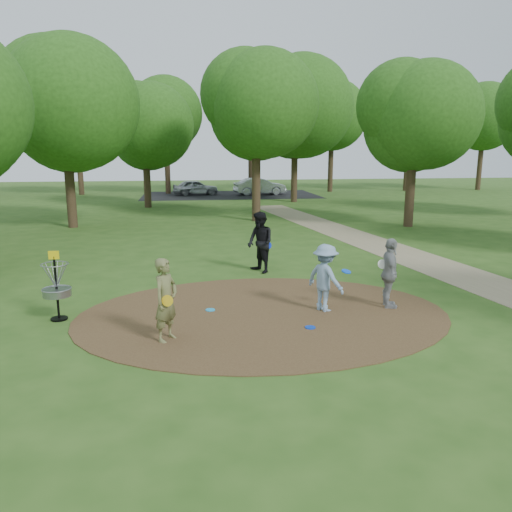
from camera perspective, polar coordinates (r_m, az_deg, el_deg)
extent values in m
plane|color=#2D5119|center=(11.36, 0.87, -6.70)|extent=(100.00, 100.00, 0.00)
cylinder|color=#47301C|center=(11.36, 0.87, -6.65)|extent=(8.40, 8.40, 0.02)
cube|color=#8C7A5B|center=(15.49, 24.10, -2.62)|extent=(7.55, 39.89, 0.01)
cube|color=black|center=(40.95, -3.01, 6.99)|extent=(14.00, 8.00, 0.01)
imported|color=olive|center=(9.78, -10.26, -4.97)|extent=(0.66, 0.72, 1.65)
cylinder|color=yellow|center=(9.58, -10.09, -5.06)|extent=(0.22, 0.10, 0.22)
imported|color=#7F9DBE|center=(11.51, 7.91, -2.50)|extent=(1.03, 1.17, 1.57)
cylinder|color=blue|center=(11.65, 10.28, -1.74)|extent=(0.30, 0.30, 0.08)
imported|color=black|center=(14.97, 0.48, 1.56)|extent=(1.01, 1.10, 1.84)
cylinder|color=#0D2AE8|center=(15.04, 1.38, 1.21)|extent=(0.22, 0.06, 0.22)
imported|color=gray|center=(12.03, 15.03, -1.94)|extent=(0.60, 1.04, 1.66)
cylinder|color=white|center=(11.90, 14.25, -0.90)|extent=(0.22, 0.07, 0.22)
cylinder|color=#1B9FDE|center=(11.63, -5.25, -6.14)|extent=(0.22, 0.22, 0.02)
cylinder|color=#0B35C0|center=(10.55, 6.21, -8.11)|extent=(0.22, 0.22, 0.02)
imported|color=#9FA3A7|center=(41.06, -6.93, 7.79)|extent=(3.81, 2.06, 1.23)
imported|color=#9CA0A3|center=(40.92, 0.42, 7.96)|extent=(4.31, 1.93, 1.37)
cylinder|color=black|center=(11.66, -21.82, -3.63)|extent=(0.05, 0.05, 1.35)
cylinder|color=black|center=(11.85, -21.57, -6.68)|extent=(0.36, 0.36, 0.04)
cylinder|color=gray|center=(11.68, -21.79, -3.89)|extent=(0.60, 0.60, 0.16)
torus|color=gray|center=(11.66, -21.83, -3.51)|extent=(0.63, 0.63, 0.03)
torus|color=gray|center=(11.53, -22.04, -0.87)|extent=(0.58, 0.58, 0.02)
cube|color=yellow|center=(11.49, -22.12, 0.10)|extent=(0.22, 0.02, 0.18)
cylinder|color=#332316|center=(25.25, -20.47, 7.36)|extent=(0.44, 0.44, 3.80)
sphere|color=#234B14|center=(25.25, -21.09, 15.45)|extent=(6.07, 6.07, 6.07)
cylinder|color=#332316|center=(25.93, 0.02, 8.65)|extent=(0.44, 0.44, 4.18)
sphere|color=#234B14|center=(25.96, 0.02, 16.51)|extent=(5.34, 5.34, 5.34)
cylinder|color=#332316|center=(25.09, 17.22, 7.34)|extent=(0.44, 0.44, 3.61)
sphere|color=#234B14|center=(25.06, 17.68, 14.57)|extent=(4.96, 4.96, 4.96)
cylinder|color=#332316|center=(32.76, -12.34, 8.43)|extent=(0.44, 0.44, 3.42)
sphere|color=#234B14|center=(32.72, -12.60, 13.97)|extent=(5.29, 5.29, 5.29)
cylinder|color=#332316|center=(35.50, 4.40, 9.71)|extent=(0.44, 0.44, 4.37)
sphere|color=#234B14|center=(35.56, 4.51, 16.32)|extent=(6.96, 6.96, 6.96)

